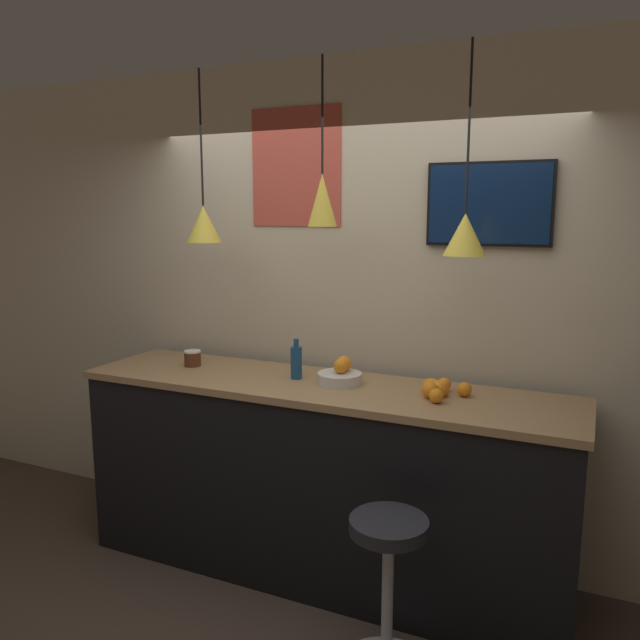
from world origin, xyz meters
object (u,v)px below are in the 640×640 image
at_px(juice_bottle, 296,362).
at_px(mounted_tv, 489,204).
at_px(bar_stool, 388,583).
at_px(fruit_bowl, 341,374).
at_px(spread_jar, 193,358).

relative_size(juice_bottle, mounted_tv, 0.35).
distance_m(bar_stool, juice_bottle, 1.26).
height_order(fruit_bowl, juice_bottle, juice_bottle).
distance_m(spread_jar, mounted_tv, 1.92).
height_order(fruit_bowl, spread_jar, fruit_bowl).
distance_m(fruit_bowl, juice_bottle, 0.27).
height_order(spread_jar, mounted_tv, mounted_tv).
height_order(bar_stool, mounted_tv, mounted_tv).
bearing_deg(spread_jar, mounted_tv, 11.87).
relative_size(fruit_bowl, spread_jar, 2.40).
height_order(bar_stool, spread_jar, spread_jar).
bearing_deg(mounted_tv, bar_stool, -100.54).
distance_m(fruit_bowl, spread_jar, 0.96).
xyz_separation_m(juice_bottle, mounted_tv, (0.95, 0.35, 0.86)).
bearing_deg(bar_stool, spread_jar, 155.74).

